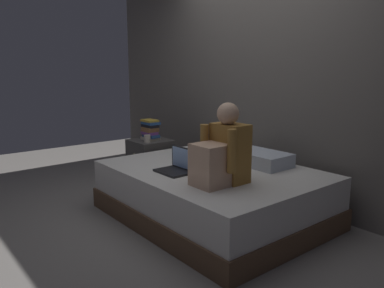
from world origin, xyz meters
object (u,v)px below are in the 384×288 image
bed (212,193)px  pillow (260,158)px  person_sitting (222,153)px  mug (147,139)px  nightstand (150,162)px  book_stack (150,130)px  laptop (177,166)px

bed → pillow: pillow is taller
bed → pillow: bearing=66.7°
person_sitting → mug: 1.59m
nightstand → book_stack: (0.01, 0.00, 0.40)m
bed → laptop: 0.46m
nightstand → mug: (0.13, -0.12, 0.32)m
laptop → pillow: (0.30, 0.78, 0.01)m
person_sitting → mug: (-1.56, 0.28, -0.14)m
bed → nightstand: nightstand is taller
nightstand → mug: bearing=-42.7°
laptop → book_stack: bearing=157.9°
pillow → book_stack: size_ratio=2.26×
bed → pillow: 0.58m
nightstand → book_stack: book_stack is taller
person_sitting → book_stack: 1.73m
nightstand → person_sitting: 1.80m
bed → mug: mug is taller
nightstand → laptop: bearing=-21.9°
nightstand → bed: bearing=-6.4°
person_sitting → laptop: bearing=-170.6°
bed → laptop: size_ratio=6.25×
bed → mug: (-1.17, 0.03, 0.36)m
nightstand → mug: 0.37m
person_sitting → nightstand: bearing=166.8°
pillow → mug: (-1.36, -0.42, 0.05)m
person_sitting → book_stack: (-1.68, 0.40, -0.06)m
laptop → nightstand: bearing=158.1°
person_sitting → laptop: (-0.50, -0.08, -0.20)m
person_sitting → mug: size_ratio=7.28×
pillow → book_stack: book_stack is taller
person_sitting → pillow: size_ratio=1.17×
nightstand → pillow: (1.49, 0.30, 0.27)m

